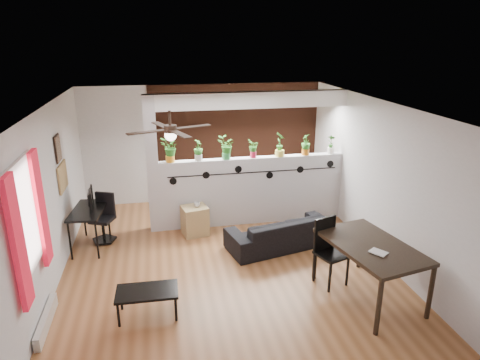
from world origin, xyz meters
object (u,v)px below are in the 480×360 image
(potted_plant_2, at_px, (226,147))
(coffee_table, at_px, (147,293))
(cup, at_px, (197,204))
(office_chair, at_px, (104,221))
(potted_plant_0, at_px, (170,149))
(potted_plant_6, at_px, (331,144))
(computer_desk, at_px, (88,213))
(potted_plant_5, at_px, (306,144))
(potted_plant_3, at_px, (253,148))
(ceiling_fan, at_px, (170,131))
(cube_shelf, at_px, (195,221))
(dining_table, at_px, (371,250))
(potted_plant_4, at_px, (280,143))
(sofa, at_px, (281,232))
(potted_plant_1, at_px, (198,150))
(folding_chair, at_px, (328,245))

(potted_plant_2, height_order, coffee_table, potted_plant_2)
(cup, distance_m, office_chair, 1.71)
(potted_plant_0, height_order, potted_plant_6, potted_plant_0)
(cup, xyz_separation_m, computer_desk, (-1.91, -0.15, 0.05))
(office_chair, bearing_deg, potted_plant_5, 4.28)
(potted_plant_0, distance_m, cup, 1.14)
(potted_plant_3, xyz_separation_m, potted_plant_5, (1.05, 0.00, 0.03))
(ceiling_fan, xyz_separation_m, coffee_table, (-0.44, -0.90, -1.98))
(ceiling_fan, distance_m, computer_desk, 2.57)
(potted_plant_6, xyz_separation_m, computer_desk, (-4.63, -0.49, -0.90))
(potted_plant_3, xyz_separation_m, cube_shelf, (-1.19, -0.34, -1.26))
(potted_plant_0, xyz_separation_m, computer_desk, (-1.47, -0.49, -0.94))
(ceiling_fan, bearing_deg, potted_plant_0, 89.36)
(dining_table, bearing_deg, potted_plant_5, 89.73)
(computer_desk, xyz_separation_m, dining_table, (4.09, -2.37, 0.10))
(ceiling_fan, distance_m, potted_plant_4, 2.88)
(sofa, bearing_deg, potted_plant_5, -138.90)
(ceiling_fan, xyz_separation_m, potted_plant_6, (3.18, 1.80, -0.76))
(potted_plant_0, relative_size, office_chair, 0.51)
(potted_plant_5, bearing_deg, dining_table, -90.27)
(potted_plant_5, bearing_deg, potted_plant_2, -180.00)
(potted_plant_0, bearing_deg, computer_desk, -161.43)
(office_chair, bearing_deg, cup, -1.66)
(cube_shelf, bearing_deg, potted_plant_1, 55.39)
(computer_desk, xyz_separation_m, coffee_table, (1.01, -2.21, -0.31))
(potted_plant_0, height_order, computer_desk, potted_plant_0)
(cube_shelf, xyz_separation_m, computer_desk, (-1.86, -0.15, 0.37))
(potted_plant_4, bearing_deg, sofa, -103.46)
(potted_plant_5, bearing_deg, potted_plant_4, -180.00)
(potted_plant_6, height_order, cup, potted_plant_6)
(potted_plant_6, height_order, coffee_table, potted_plant_6)
(potted_plant_1, xyz_separation_m, dining_table, (2.09, -2.86, -0.82))
(sofa, distance_m, cube_shelf, 1.64)
(potted_plant_5, xyz_separation_m, dining_table, (-0.01, -2.86, -0.82))
(potted_plant_2, height_order, folding_chair, potted_plant_2)
(potted_plant_5, relative_size, office_chair, 0.47)
(cube_shelf, bearing_deg, folding_chair, -60.40)
(potted_plant_1, distance_m, cube_shelf, 1.34)
(potted_plant_3, xyz_separation_m, computer_desk, (-3.05, -0.49, -0.89))
(potted_plant_1, xyz_separation_m, potted_plant_3, (1.05, 0.00, -0.02))
(sofa, relative_size, dining_table, 1.08)
(cup, bearing_deg, office_chair, 178.34)
(potted_plant_0, xyz_separation_m, cup, (0.44, -0.34, -0.99))
(potted_plant_2, xyz_separation_m, potted_plant_6, (2.11, 0.00, -0.03))
(potted_plant_2, height_order, dining_table, potted_plant_2)
(ceiling_fan, distance_m, potted_plant_1, 2.03)
(ceiling_fan, height_order, potted_plant_1, ceiling_fan)
(potted_plant_4, xyz_separation_m, dining_table, (0.51, -2.86, -0.86))
(cup, bearing_deg, potted_plant_5, 8.81)
(cup, height_order, dining_table, dining_table)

